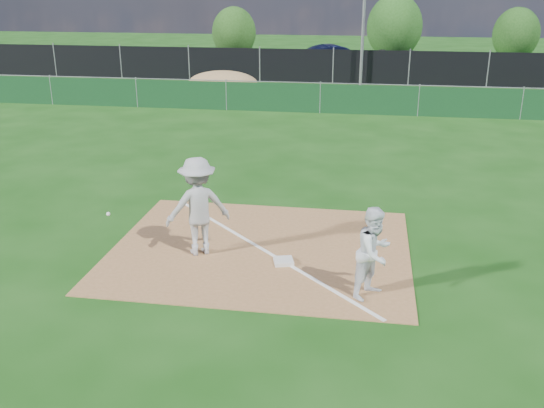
{
  "coord_description": "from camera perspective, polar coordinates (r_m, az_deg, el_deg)",
  "views": [
    {
      "loc": [
        2.04,
        -10.13,
        5.12
      ],
      "look_at": [
        0.24,
        1.0,
        1.0
      ],
      "focal_mm": 40.0,
      "sensor_mm": 36.0,
      "label": 1
    }
  ],
  "objects": [
    {
      "name": "foul_line",
      "position": [
        12.41,
        -1.08,
        -4.17
      ],
      "size": [
        5.01,
        5.01,
        0.01
      ],
      "primitive_type": "cube",
      "rotation": [
        0.0,
        0.0,
        0.79
      ],
      "color": "white",
      "rests_on": "infield_dirt"
    },
    {
      "name": "car_mid",
      "position": [
        38.71,
        6.09,
        13.54
      ],
      "size": [
        4.96,
        3.35,
        1.55
      ],
      "primitive_type": "imported",
      "rotation": [
        0.0,
        0.0,
        1.97
      ],
      "color": "black",
      "rests_on": "parking_lot"
    },
    {
      "name": "runner",
      "position": [
        10.47,
        9.62,
        -4.53
      ],
      "size": [
        0.96,
        1.0,
        1.63
      ],
      "primitive_type": "imported",
      "rotation": [
        0.0,
        0.0,
        0.97
      ],
      "color": "white",
      "rests_on": "ground"
    },
    {
      "name": "infield_dirt",
      "position": [
        12.42,
        -1.08,
        -4.23
      ],
      "size": [
        6.0,
        5.0,
        0.02
      ],
      "primitive_type": "cube",
      "color": "olive",
      "rests_on": "ground"
    },
    {
      "name": "tree_left",
      "position": [
        43.97,
        -3.6,
        15.8
      ],
      "size": [
        3.05,
        3.05,
        3.62
      ],
      "color": "#382316",
      "rests_on": "ground"
    },
    {
      "name": "dirt_mound",
      "position": [
        29.83,
        -4.66,
        11.27
      ],
      "size": [
        3.38,
        2.6,
        1.17
      ],
      "primitive_type": "ellipsoid",
      "color": "#9A784A",
      "rests_on": "ground"
    },
    {
      "name": "first_base",
      "position": [
        11.77,
        1.09,
        -5.4
      ],
      "size": [
        0.45,
        0.45,
        0.08
      ],
      "primitive_type": "cube",
      "rotation": [
        0.0,
        0.0,
        0.28
      ],
      "color": "silver",
      "rests_on": "infield_dirt"
    },
    {
      "name": "play_at_first",
      "position": [
        11.95,
        -6.99,
        -0.22
      ],
      "size": [
        2.49,
        1.24,
        1.98
      ],
      "color": "#B5B5B7",
      "rests_on": "infield_dirt"
    },
    {
      "name": "light_pole",
      "position": [
        32.85,
        8.67,
        17.91
      ],
      "size": [
        0.16,
        0.16,
        8.0
      ],
      "primitive_type": "cylinder",
      "color": "slate",
      "rests_on": "ground"
    },
    {
      "name": "black_fence",
      "position": [
        33.46,
        5.77,
        12.74
      ],
      "size": [
        46.0,
        0.04,
        1.8
      ],
      "primitive_type": "cube",
      "color": "black",
      "rests_on": "ground"
    },
    {
      "name": "tree_mid",
      "position": [
        43.93,
        11.46,
        16.02
      ],
      "size": [
        3.76,
        3.76,
        4.46
      ],
      "color": "#382316",
      "rests_on": "ground"
    },
    {
      "name": "ground",
      "position": [
        20.87,
        3.32,
        5.84
      ],
      "size": [
        90.0,
        90.0,
        0.0
      ],
      "primitive_type": "plane",
      "color": "#12400D",
      "rests_on": "ground"
    },
    {
      "name": "car_right",
      "position": [
        37.75,
        13.45,
        12.81
      ],
      "size": [
        4.93,
        2.68,
        1.36
      ],
      "primitive_type": "imported",
      "rotation": [
        0.0,
        0.0,
        1.4
      ],
      "color": "black",
      "rests_on": "parking_lot"
    },
    {
      "name": "tree_right",
      "position": [
        45.55,
        21.98,
        14.6
      ],
      "size": [
        3.07,
        3.07,
        3.64
      ],
      "color": "#382316",
      "rests_on": "ground"
    },
    {
      "name": "parking_lot",
      "position": [
        38.53,
        6.22,
        12.34
      ],
      "size": [
        46.0,
        9.0,
        0.01
      ],
      "primitive_type": "cube",
      "color": "black",
      "rests_on": "ground"
    },
    {
      "name": "green_fence",
      "position": [
        25.62,
        4.55,
        9.85
      ],
      "size": [
        44.0,
        0.05,
        1.2
      ],
      "primitive_type": "cube",
      "color": "#0E3518",
      "rests_on": "ground"
    },
    {
      "name": "car_left",
      "position": [
        39.23,
        -5.43,
        13.55
      ],
      "size": [
        4.45,
        2.97,
        1.41
      ],
      "primitive_type": "imported",
      "rotation": [
        0.0,
        0.0,
        1.92
      ],
      "color": "#A5A6AC",
      "rests_on": "parking_lot"
    }
  ]
}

